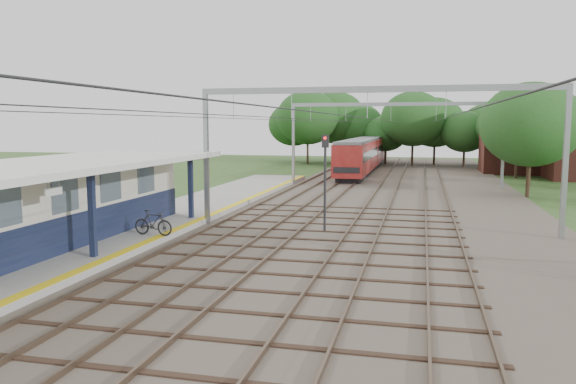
# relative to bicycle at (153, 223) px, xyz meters

# --- Properties ---
(ground) EXTENTS (160.00, 160.00, 0.00)m
(ground) POSITION_rel_bicycle_xyz_m (5.60, -10.14, -0.91)
(ground) COLOR #2D4C1E
(ground) RESTS_ON ground
(ballast_bed) EXTENTS (18.00, 90.00, 0.10)m
(ballast_bed) POSITION_rel_bicycle_xyz_m (9.60, 19.86, -0.86)
(ballast_bed) COLOR #473D33
(ballast_bed) RESTS_ON ground
(platform) EXTENTS (5.00, 52.00, 0.35)m
(platform) POSITION_rel_bicycle_xyz_m (-1.90, 3.86, -0.74)
(platform) COLOR gray
(platform) RESTS_ON ground
(yellow_stripe) EXTENTS (0.45, 52.00, 0.01)m
(yellow_stripe) POSITION_rel_bicycle_xyz_m (0.35, 3.86, -0.56)
(yellow_stripe) COLOR yellow
(yellow_stripe) RESTS_ON platform
(station_building) EXTENTS (3.41, 18.00, 3.40)m
(station_building) POSITION_rel_bicycle_xyz_m (-3.28, -3.15, 1.13)
(station_building) COLOR beige
(station_building) RESTS_ON platform
(canopy) EXTENTS (6.40, 20.00, 3.44)m
(canopy) POSITION_rel_bicycle_xyz_m (-2.17, -4.15, 2.73)
(canopy) COLOR #101733
(canopy) RESTS_ON platform
(rail_tracks) EXTENTS (11.80, 88.00, 0.15)m
(rail_tracks) POSITION_rel_bicycle_xyz_m (7.10, 19.86, -0.74)
(rail_tracks) COLOR brown
(rail_tracks) RESTS_ON ballast_bed
(catenary_system) EXTENTS (17.22, 88.00, 7.00)m
(catenary_system) POSITION_rel_bicycle_xyz_m (8.99, 15.14, 4.60)
(catenary_system) COLOR gray
(catenary_system) RESTS_ON ground
(tree_band) EXTENTS (31.72, 30.88, 8.82)m
(tree_band) POSITION_rel_bicycle_xyz_m (9.44, 46.98, 4.01)
(tree_band) COLOR #382619
(tree_band) RESTS_ON ground
(house_far) EXTENTS (8.00, 6.12, 8.66)m
(house_far) POSITION_rel_bicycle_xyz_m (21.60, 41.86, 2.32)
(house_far) COLOR brown
(house_far) RESTS_ON ground
(bicycle) EXTENTS (1.91, 0.71, 1.12)m
(bicycle) POSITION_rel_bicycle_xyz_m (0.00, 0.00, 0.00)
(bicycle) COLOR black
(bicycle) RESTS_ON platform
(train) EXTENTS (2.73, 33.97, 3.60)m
(train) POSITION_rel_bicycle_xyz_m (5.10, 42.62, 1.10)
(train) COLOR black
(train) RESTS_ON ballast_bed
(signal_post) EXTENTS (0.33, 0.28, 4.71)m
(signal_post) POSITION_rel_bicycle_xyz_m (6.95, 3.93, 2.14)
(signal_post) COLOR black
(signal_post) RESTS_ON ground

